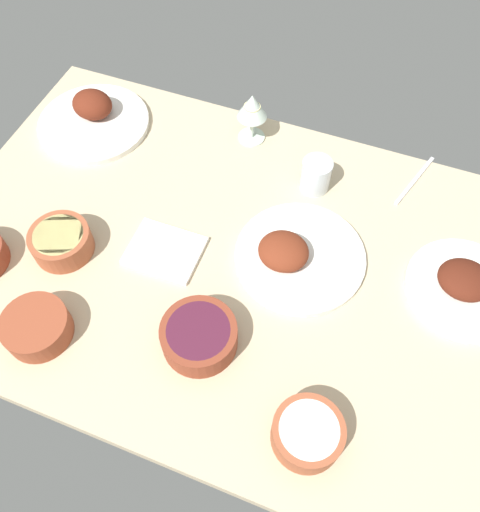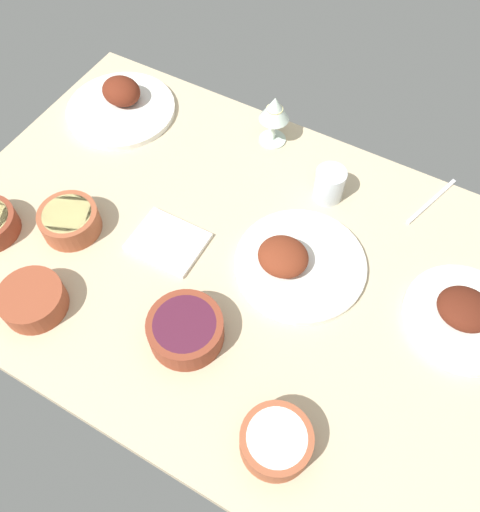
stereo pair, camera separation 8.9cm
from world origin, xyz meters
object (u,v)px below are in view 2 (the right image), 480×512
bowl_sauce (32,300)px  bowl_potatoes (70,220)px  bowl_onions (186,329)px  folded_napkin (168,242)px  bowl_cream (276,441)px  wine_glass (275,111)px  plate_center_main (121,103)px  fork_loose (432,201)px  plate_far_side (464,315)px  plate_near_viewer (295,262)px  water_tumbler (329,184)px

bowl_sauce → bowl_potatoes: bearing=107.5°
bowl_onions → folded_napkin: bearing=133.0°
bowl_cream → wine_glass: 77.24cm
plate_center_main → wine_glass: size_ratio=2.09×
bowl_potatoes → fork_loose: 85.30cm
bowl_cream → bowl_sauce: bearing=179.4°
plate_far_side → bowl_cream: plate_far_side is taller
bowl_cream → plate_near_viewer: bearing=111.0°
bowl_sauce → folded_napkin: size_ratio=0.84×
bowl_potatoes → folded_napkin: bearing=18.9°
bowl_potatoes → folded_napkin: 22.92cm
bowl_sauce → fork_loose: 93.43cm
plate_far_side → fork_loose: bearing=119.6°
bowl_onions → wine_glass: bearing=100.1°
bowl_potatoes → water_tumbler: bearing=38.6°
folded_napkin → bowl_cream: bearing=-33.5°
water_tumbler → bowl_cream: bearing=-74.8°
bowl_cream → plate_far_side: bearing=61.9°
folded_napkin → plate_center_main: bearing=139.0°
fork_loose → plate_center_main: bearing=114.7°
bowl_cream → wine_glass: wine_glass is taller
plate_far_side → wine_glass: wine_glass is taller
plate_center_main → fork_loose: 84.59cm
bowl_cream → water_tumbler: 60.21cm
bowl_cream → bowl_potatoes: 66.39cm
plate_far_side → plate_near_viewer: 36.55cm
wine_glass → fork_loose: size_ratio=0.75×
water_tumbler → folded_napkin: 40.20cm
plate_far_side → plate_near_viewer: size_ratio=0.86×
plate_center_main → bowl_cream: plate_center_main is taller
plate_center_main → fork_loose: plate_center_main is taller
bowl_onions → bowl_potatoes: 38.91cm
bowl_sauce → fork_loose: bearing=46.7°
bowl_potatoes → water_tumbler: 60.74cm
wine_glass → bowl_cream: bearing=-62.2°
bowl_onions → plate_center_main: bearing=137.0°
plate_near_viewer → bowl_sauce: (-43.17, -35.56, 1.06)cm
plate_near_viewer → bowl_onions: size_ratio=1.90×
plate_near_viewer → water_tumbler: 22.19cm
plate_near_viewer → folded_napkin: size_ratio=1.81×
plate_near_viewer → bowl_cream: plate_near_viewer is taller
bowl_onions → folded_napkin: bowl_onions is taller
bowl_potatoes → plate_near_viewer: bearing=17.9°
plate_center_main → bowl_potatoes: bearing=-70.2°
bowl_onions → plate_far_side: bearing=33.2°
plate_center_main → bowl_potatoes: size_ratio=2.17×
plate_near_viewer → wine_glass: wine_glass is taller
plate_center_main → wine_glass: bearing=13.6°
bowl_potatoes → fork_loose: (70.25, 48.29, -2.79)cm
bowl_sauce → water_tumbler: water_tumbler is taller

